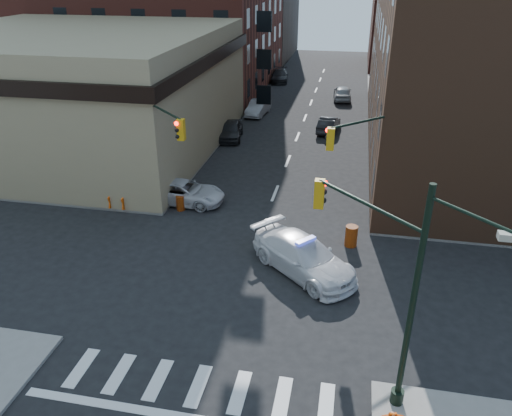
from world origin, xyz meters
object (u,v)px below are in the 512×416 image
at_px(parked_car_enear, 329,124).
at_px(pedestrian_a, 112,170).
at_px(pedestrian_b, 114,193).
at_px(barrel_road, 351,236).
at_px(parked_car_wnear, 231,130).
at_px(police_car, 304,256).
at_px(barrel_bank, 180,203).
at_px(parked_car_wfar, 258,108).
at_px(pickup, 184,192).
at_px(barricade_nw_a, 169,189).

xyz_separation_m(parked_car_enear, pedestrian_a, (-13.38, -14.72, 0.39)).
distance_m(pedestrian_a, pedestrian_b, 3.66).
height_order(parked_car_enear, pedestrian_a, pedestrian_a).
height_order(pedestrian_a, barrel_road, pedestrian_a).
distance_m(pedestrian_a, barrel_road, 16.67).
relative_size(parked_car_wnear, pedestrian_a, 2.43).
distance_m(police_car, parked_car_enear, 22.77).
bearing_deg(police_car, barrel_bank, 97.80).
bearing_deg(barrel_bank, barrel_road, -12.75).
bearing_deg(parked_car_wnear, pedestrian_b, -112.10).
height_order(barrel_road, barrel_bank, barrel_road).
relative_size(parked_car_wfar, barrel_bank, 4.76).
bearing_deg(pedestrian_a, pedestrian_b, -26.53).
bearing_deg(barrel_bank, pickup, 96.09).
height_order(pickup, pedestrian_b, pedestrian_b).
bearing_deg(barrel_road, pedestrian_b, 172.67).
distance_m(parked_car_enear, pedestrian_b, 21.44).
relative_size(police_car, pedestrian_b, 3.61).
distance_m(parked_car_enear, barrel_bank, 19.11).
relative_size(pickup, parked_car_wfar, 1.16).
height_order(parked_car_wfar, pedestrian_a, pedestrian_a).
height_order(police_car, pickup, police_car).
xyz_separation_m(parked_car_wfar, pedestrian_a, (-6.21, -18.91, 0.35)).
bearing_deg(police_car, barricade_nw_a, 95.04).
bearing_deg(pedestrian_a, police_car, 5.64).
relative_size(police_car, barrel_bank, 6.42).
relative_size(pedestrian_b, barrel_bank, 1.77).
relative_size(pedestrian_b, barrel_road, 1.42).
relative_size(pedestrian_a, pedestrian_b, 1.13).
relative_size(parked_car_wfar, barricade_nw_a, 3.81).
height_order(parked_car_wnear, parked_car_enear, parked_car_wnear).
bearing_deg(pedestrian_b, parked_car_wfar, 61.80).
height_order(police_car, parked_car_wnear, police_car).
distance_m(parked_car_wnear, parked_car_wfar, 7.80).
height_order(pedestrian_a, pedestrian_b, pedestrian_a).
bearing_deg(parked_car_wfar, parked_car_enear, -24.34).
height_order(police_car, parked_car_enear, police_car).
distance_m(pickup, parked_car_wfar, 20.64).
relative_size(pickup, parked_car_wnear, 1.13).
xyz_separation_m(pedestrian_a, barricade_nw_a, (4.38, -1.25, -0.49)).
distance_m(police_car, barricade_nw_a, 11.53).
distance_m(pickup, pedestrian_a, 5.83).
height_order(pedestrian_a, barrel_bank, pedestrian_a).
distance_m(parked_car_wfar, barrel_road, 25.86).
height_order(barrel_road, barricade_nw_a, barrel_road).
relative_size(police_car, parked_car_enear, 1.42).
bearing_deg(pedestrian_b, pedestrian_a, 100.73).
relative_size(police_car, pedestrian_a, 3.20).
relative_size(parked_car_enear, barricade_nw_a, 3.60).
relative_size(barrel_road, barrel_bank, 1.25).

